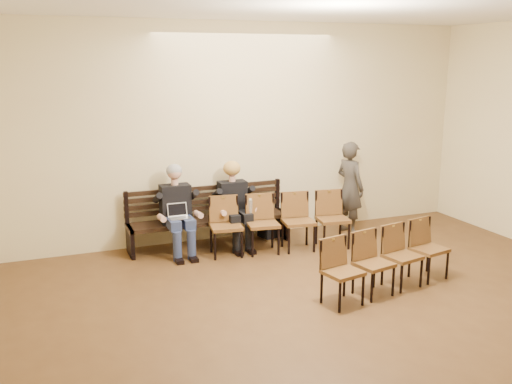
% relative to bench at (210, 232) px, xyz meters
% --- Properties ---
extents(room_walls, '(8.02, 10.01, 3.51)m').
position_rel_bench_xyz_m(room_walls, '(0.75, -3.86, 2.31)').
color(room_walls, beige).
rests_on(room_walls, ground).
extents(bench, '(2.60, 0.90, 0.45)m').
position_rel_bench_xyz_m(bench, '(0.00, 0.00, 0.00)').
color(bench, black).
rests_on(bench, ground).
extents(seated_man, '(0.56, 0.78, 1.35)m').
position_rel_bench_xyz_m(seated_man, '(-0.55, -0.12, 0.45)').
color(seated_man, black).
rests_on(seated_man, ground).
extents(seated_woman, '(0.54, 0.75, 1.27)m').
position_rel_bench_xyz_m(seated_woman, '(0.38, -0.12, 0.41)').
color(seated_woman, black).
rests_on(seated_woman, ground).
extents(laptop, '(0.32, 0.26, 0.22)m').
position_rel_bench_xyz_m(laptop, '(-0.56, -0.31, 0.33)').
color(laptop, silver).
rests_on(laptop, bench).
extents(water_bottle, '(0.08, 0.08, 0.24)m').
position_rel_bench_xyz_m(water_bottle, '(0.54, -0.39, 0.34)').
color(water_bottle, silver).
rests_on(water_bottle, bench).
extents(bag, '(0.48, 0.38, 0.31)m').
position_rel_bench_xyz_m(bag, '(1.12, 0.10, -0.07)').
color(bag, black).
rests_on(bag, ground).
extents(passerby, '(0.58, 0.75, 1.81)m').
position_rel_bench_xyz_m(passerby, '(2.43, -0.18, 0.68)').
color(passerby, '#35312C').
rests_on(passerby, ground).
extents(chair_row_front, '(2.22, 0.79, 0.89)m').
position_rel_bench_xyz_m(chair_row_front, '(0.94, -0.65, 0.22)').
color(chair_row_front, brown).
rests_on(chair_row_front, ground).
extents(chair_row_back, '(2.03, 0.84, 0.81)m').
position_rel_bench_xyz_m(chair_row_back, '(1.59, -2.58, 0.18)').
color(chair_row_back, brown).
rests_on(chair_row_back, ground).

